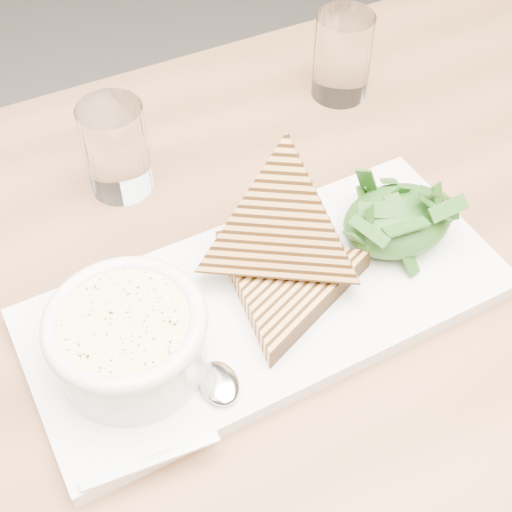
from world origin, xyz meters
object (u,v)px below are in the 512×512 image
glass_near (116,149)px  glass_far (342,56)px  table_top (285,335)px  platter (267,301)px  soup_bowl (130,345)px

glass_near → glass_far: glass_far is taller
glass_far → glass_near: bearing=-176.5°
table_top → glass_near: (-0.05, 0.23, 0.07)m
table_top → platter: 0.04m
soup_bowl → table_top: bearing=-8.2°
table_top → glass_near: bearing=103.1°
table_top → soup_bowl: (-0.13, 0.02, 0.06)m
platter → table_top: bearing=-74.2°
glass_near → glass_far: 0.28m
glass_near → glass_far: (0.28, 0.02, 0.00)m
soup_bowl → glass_far: 0.43m
soup_bowl → glass_far: glass_far is taller
soup_bowl → glass_near: bearing=69.5°
glass_near → table_top: bearing=-76.9°
table_top → glass_far: (0.23, 0.25, 0.07)m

